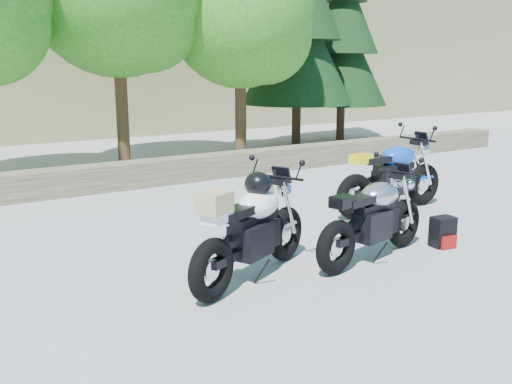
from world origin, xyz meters
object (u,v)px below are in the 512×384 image
Objects in this scene: silver_bike at (374,219)px; backpack at (443,232)px; white_bike at (251,228)px; blue_bike at (392,177)px.

silver_bike is 5.12× the size of backpack.
white_bike is at bearing 179.40° from backpack.
white_bike is 5.05× the size of backpack.
blue_bike is at bearing 27.36° from silver_bike.
silver_bike is 1.19m from backpack.
silver_bike is at bearing -33.44° from white_bike.
blue_bike reaches higher than backpack.
backpack is (2.75, -0.39, -0.40)m from white_bike.
white_bike reaches higher than silver_bike.
backpack is at bearing -116.28° from blue_bike.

